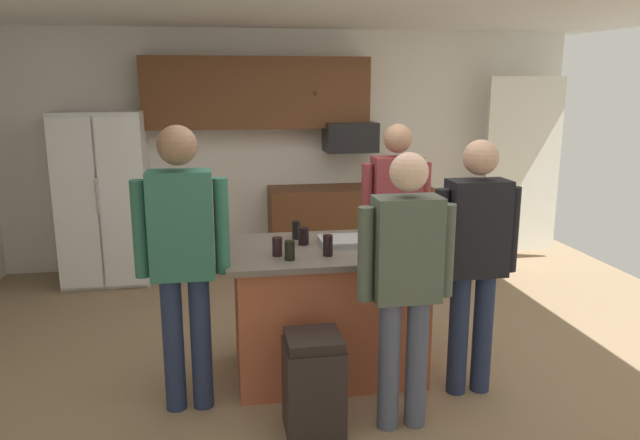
% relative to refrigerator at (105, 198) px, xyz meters
% --- Properties ---
extents(floor, '(7.04, 7.04, 0.00)m').
position_rel_refrigerator_xyz_m(floor, '(2.00, -2.38, -0.88)').
color(floor, '#937A5B').
rests_on(floor, ground).
extents(back_wall, '(6.40, 0.10, 2.60)m').
position_rel_refrigerator_xyz_m(back_wall, '(2.00, 0.42, 0.42)').
color(back_wall, white).
rests_on(back_wall, ground).
extents(french_door_window_panel, '(0.90, 0.06, 2.00)m').
position_rel_refrigerator_xyz_m(french_door_window_panel, '(4.60, 0.02, 0.22)').
color(french_door_window_panel, white).
rests_on(french_door_window_panel, ground).
extents(cabinet_run_upper, '(2.40, 0.38, 0.75)m').
position_rel_refrigerator_xyz_m(cabinet_run_upper, '(1.60, 0.22, 1.05)').
color(cabinet_run_upper, brown).
extents(cabinet_run_lower, '(1.80, 0.63, 0.90)m').
position_rel_refrigerator_xyz_m(cabinet_run_lower, '(2.60, 0.10, -0.43)').
color(cabinet_run_lower, brown).
rests_on(cabinet_run_lower, ground).
extents(refrigerator, '(0.87, 0.76, 1.76)m').
position_rel_refrigerator_xyz_m(refrigerator, '(0.00, 0.00, 0.00)').
color(refrigerator, white).
rests_on(refrigerator, ground).
extents(microwave_over_range, '(0.56, 0.40, 0.32)m').
position_rel_refrigerator_xyz_m(microwave_over_range, '(2.60, 0.12, 0.57)').
color(microwave_over_range, black).
extents(kitchen_island, '(1.41, 0.93, 0.93)m').
position_rel_refrigerator_xyz_m(kitchen_island, '(1.88, -2.44, -0.41)').
color(kitchen_island, '#AD5638').
rests_on(kitchen_island, ground).
extents(person_guest_left, '(0.57, 0.22, 1.66)m').
position_rel_refrigerator_xyz_m(person_guest_left, '(2.19, -3.22, 0.08)').
color(person_guest_left, '#4C5166').
rests_on(person_guest_left, ground).
extents(person_host_foreground, '(0.57, 0.24, 1.80)m').
position_rel_refrigerator_xyz_m(person_host_foreground, '(0.92, -2.79, 0.17)').
color(person_host_foreground, '#232D4C').
rests_on(person_host_foreground, ground).
extents(person_guest_right, '(0.57, 0.23, 1.72)m').
position_rel_refrigerator_xyz_m(person_guest_right, '(2.55, -1.82, 0.12)').
color(person_guest_right, tan).
rests_on(person_guest_right, ground).
extents(person_guest_by_door, '(0.57, 0.22, 1.69)m').
position_rel_refrigerator_xyz_m(person_guest_by_door, '(2.76, -2.89, 0.10)').
color(person_guest_by_door, '#232D4C').
rests_on(person_guest_by_door, ground).
extents(glass_dark_ale, '(0.07, 0.07, 0.12)m').
position_rel_refrigerator_xyz_m(glass_dark_ale, '(1.58, -2.71, 0.11)').
color(glass_dark_ale, black).
rests_on(glass_dark_ale, kitchen_island).
extents(glass_short_whisky, '(0.07, 0.07, 0.14)m').
position_rel_refrigerator_xyz_m(glass_short_whisky, '(1.84, -2.66, 0.12)').
color(glass_short_whisky, black).
rests_on(glass_short_whisky, kitchen_island).
extents(glass_pilsner, '(0.06, 0.06, 0.13)m').
position_rel_refrigerator_xyz_m(glass_pilsner, '(1.69, -2.19, 0.12)').
color(glass_pilsner, black).
rests_on(glass_pilsner, kitchen_island).
extents(tumbler_amber, '(0.07, 0.07, 0.12)m').
position_rel_refrigerator_xyz_m(tumbler_amber, '(1.51, -2.61, 0.11)').
color(tumbler_amber, black).
rests_on(tumbler_amber, kitchen_island).
extents(glass_stout_tall, '(0.08, 0.08, 0.12)m').
position_rel_refrigerator_xyz_m(glass_stout_tall, '(1.72, -2.35, 0.11)').
color(glass_stout_tall, black).
rests_on(glass_stout_tall, kitchen_island).
extents(mug_ceramic_white, '(0.13, 0.09, 0.10)m').
position_rel_refrigerator_xyz_m(mug_ceramic_white, '(2.24, -2.17, 0.10)').
color(mug_ceramic_white, '#4C6B99').
rests_on(mug_ceramic_white, kitchen_island).
extents(serving_tray, '(0.44, 0.30, 0.04)m').
position_rel_refrigerator_xyz_m(serving_tray, '(2.05, -2.39, 0.07)').
color(serving_tray, '#B7B7BC').
rests_on(serving_tray, kitchen_island).
extents(trash_bin, '(0.34, 0.34, 0.61)m').
position_rel_refrigerator_xyz_m(trash_bin, '(1.66, -3.19, -0.58)').
color(trash_bin, black).
rests_on(trash_bin, ground).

